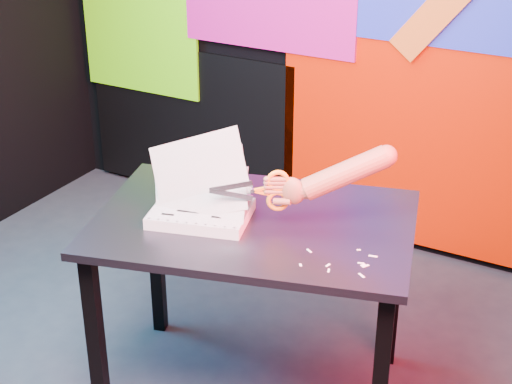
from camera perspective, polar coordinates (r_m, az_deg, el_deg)
The scene contains 7 objects.
room at distance 2.60m, azimuth -9.52°, elevation 10.51°, with size 3.01×3.01×2.71m.
backdrop at distance 3.89m, azimuth 5.03°, elevation 9.85°, with size 2.88×0.05×2.08m.
work_table at distance 2.77m, azimuth -0.16°, elevation -3.86°, with size 1.26×1.00×0.75m.
printout_stack at distance 2.72m, azimuth -4.03°, elevation -1.35°, with size 0.42×0.33×0.33m.
scissors at distance 2.62m, azimuth 1.19°, elevation 0.10°, with size 0.24×0.14×0.15m.
hand_forearm at distance 2.61m, azimuth 5.89°, elevation 1.19°, with size 0.38×0.23×0.21m.
paper_clippings at distance 2.49m, azimuth 6.69°, elevation -5.14°, with size 0.23×0.19×0.00m.
Camera 1 is at (1.57, -1.97, 2.02)m, focal length 55.00 mm.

